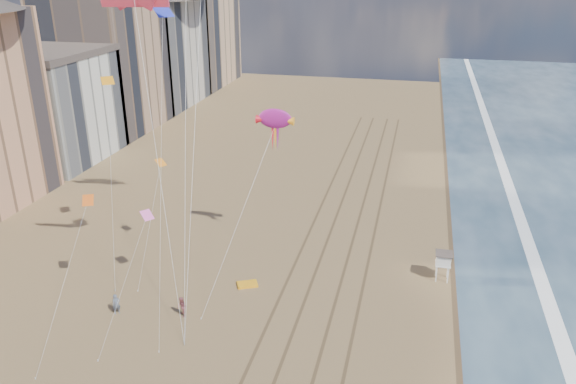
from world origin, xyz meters
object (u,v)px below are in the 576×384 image
object	(u,v)px
kite_flyer_a	(116,304)
grounded_kite	(247,284)
lifeguard_stand	(444,259)
show_kite	(275,119)
kite_flyer_b	(182,307)

from	to	relation	value
kite_flyer_a	grounded_kite	bearing A→B (deg)	-7.57
lifeguard_stand	grounded_kite	distance (m)	19.30
grounded_kite	show_kite	world-z (taller)	show_kite
show_kite	kite_flyer_b	size ratio (longest dim) A/B	10.39
lifeguard_stand	kite_flyer_a	bearing A→B (deg)	-155.94
lifeguard_stand	show_kite	world-z (taller)	show_kite
show_kite	kite_flyer_a	world-z (taller)	show_kite
grounded_kite	kite_flyer_a	xyz separation A→B (m)	(-9.94, -7.17, 0.85)
lifeguard_stand	grounded_kite	bearing A→B (deg)	-163.41
lifeguard_stand	kite_flyer_b	world-z (taller)	lifeguard_stand
show_kite	kite_flyer_a	xyz separation A→B (m)	(-10.97, -14.39, -13.85)
lifeguard_stand	kite_flyer_b	bearing A→B (deg)	-152.48
kite_flyer_a	kite_flyer_b	distance (m)	5.92
kite_flyer_b	lifeguard_stand	bearing A→B (deg)	82.17
kite_flyer_a	kite_flyer_b	world-z (taller)	kite_flyer_a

